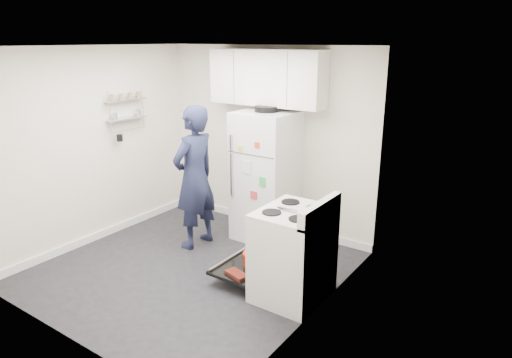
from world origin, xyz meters
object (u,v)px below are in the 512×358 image
Objects in this scene: open_oven_door at (250,263)px; person at (195,178)px; electric_range at (292,255)px; refrigerator at (266,176)px.

open_oven_door is 0.39× the size of person.
refrigerator reaches higher than electric_range.
person is at bearing -129.93° from refrigerator.
refrigerator is 0.97× the size of person.
refrigerator is at bearing 142.62° from person.
open_oven_door is at bearing 74.89° from person.
person is (-0.60, -0.72, 0.05)m from refrigerator.
electric_range is at bearing 79.43° from person.
person is at bearing 166.88° from electric_range.
electric_range is 0.62× the size of refrigerator.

